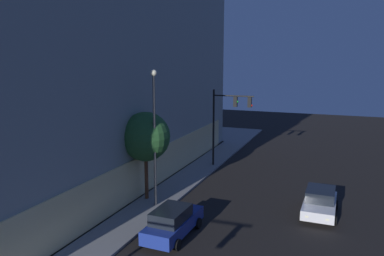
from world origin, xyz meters
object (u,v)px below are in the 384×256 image
(sidewalk_tree, at_px, (146,137))
(street_lamp_sidewalk, at_px, (154,123))
(car_blue, at_px, (173,222))
(car_white, at_px, (320,202))
(traffic_light_far_corner, at_px, (228,114))

(sidewalk_tree, bearing_deg, street_lamp_sidewalk, -126.56)
(sidewalk_tree, distance_m, car_blue, 6.95)
(car_blue, bearing_deg, street_lamp_sidewalk, 39.31)
(car_blue, height_order, car_white, car_blue)
(street_lamp_sidewalk, bearing_deg, car_blue, -140.69)
(street_lamp_sidewalk, height_order, car_white, street_lamp_sidewalk)
(traffic_light_far_corner, xyz_separation_m, car_white, (-7.99, -8.52, -4.13))
(traffic_light_far_corner, height_order, street_lamp_sidewalk, street_lamp_sidewalk)
(car_blue, distance_m, car_white, 9.69)
(street_lamp_sidewalk, distance_m, car_white, 11.65)
(car_blue, bearing_deg, car_white, -49.21)
(street_lamp_sidewalk, relative_size, car_white, 2.05)
(car_blue, relative_size, car_white, 1.07)
(sidewalk_tree, height_order, car_white, sidewalk_tree)
(car_blue, xyz_separation_m, car_white, (6.33, -7.33, -0.06))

